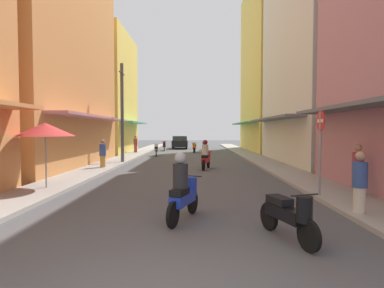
{
  "coord_description": "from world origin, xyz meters",
  "views": [
    {
      "loc": [
        0.36,
        -3.43,
        2.06
      ],
      "look_at": [
        0.13,
        19.73,
        1.07
      ],
      "focal_mm": 29.19,
      "sensor_mm": 36.0,
      "label": 1
    }
  ],
  "objects": [
    {
      "name": "ground_plane",
      "position": [
        0.0,
        17.14,
        0.0
      ],
      "size": [
        93.02,
        93.02,
        0.0
      ],
      "primitive_type": "plane",
      "color": "#4C4C4F"
    },
    {
      "name": "sidewalk_left",
      "position": [
        -4.81,
        17.14,
        0.06
      ],
      "size": [
        1.76,
        50.28,
        0.12
      ],
      "primitive_type": "cube",
      "color": "#9E9991",
      "rests_on": "ground"
    },
    {
      "name": "sidewalk_right",
      "position": [
        4.81,
        17.14,
        0.06
      ],
      "size": [
        1.76,
        50.28,
        0.12
      ],
      "primitive_type": "cube",
      "color": "#9E9991",
      "rests_on": "ground"
    },
    {
      "name": "building_left_mid",
      "position": [
        -8.69,
        14.13,
        7.82
      ],
      "size": [
        7.05,
        11.78,
        15.65
      ],
      "color": "#D88C4C",
      "rests_on": "ground"
    },
    {
      "name": "building_left_far",
      "position": [
        -8.68,
        25.17,
        5.4
      ],
      "size": [
        7.05,
        8.46,
        10.81
      ],
      "color": "#EFD159",
      "rests_on": "ground"
    },
    {
      "name": "building_right_mid",
      "position": [
        8.69,
        16.13,
        8.51
      ],
      "size": [
        7.05,
        10.47,
        17.03
      ],
      "color": "silver",
      "rests_on": "ground"
    },
    {
      "name": "building_right_far",
      "position": [
        8.69,
        27.77,
        8.32
      ],
      "size": [
        7.05,
        11.26,
        16.65
      ],
      "color": "#EFD159",
      "rests_on": "ground"
    },
    {
      "name": "motorbike_black",
      "position": [
        2.1,
        2.33,
        0.5
      ],
      "size": [
        0.75,
        1.74,
        0.96
      ],
      "color": "black",
      "rests_on": "ground"
    },
    {
      "name": "motorbike_white",
      "position": [
        1.29,
        29.59,
        0.5
      ],
      "size": [
        0.55,
        1.81,
        0.96
      ],
      "color": "black",
      "rests_on": "ground"
    },
    {
      "name": "motorbike_maroon",
      "position": [
        -2.83,
        28.58,
        0.5
      ],
      "size": [
        0.55,
        1.81,
        0.96
      ],
      "color": "black",
      "rests_on": "ground"
    },
    {
      "name": "motorbike_blue",
      "position": [
        0.09,
        3.65,
        0.7
      ],
      "size": [
        0.77,
        1.73,
        1.58
      ],
      "color": "black",
      "rests_on": "ground"
    },
    {
      "name": "motorbike_silver",
      "position": [
        -2.81,
        21.83,
        0.5
      ],
      "size": [
        0.55,
        1.81,
        0.96
      ],
      "color": "black",
      "rests_on": "ground"
    },
    {
      "name": "motorbike_orange",
      "position": [
        0.28,
        25.52,
        0.5
      ],
      "size": [
        0.55,
        1.81,
        0.96
      ],
      "color": "black",
      "rests_on": "ground"
    },
    {
      "name": "motorbike_red",
      "position": [
        0.93,
        13.16,
        0.7
      ],
      "size": [
        0.66,
        1.78,
        1.58
      ],
      "color": "black",
      "rests_on": "ground"
    },
    {
      "name": "parked_car",
      "position": [
        -1.4,
        32.45,
        0.74
      ],
      "size": [
        1.9,
        4.16,
        1.45
      ],
      "color": "black",
      "rests_on": "ground"
    },
    {
      "name": "pedestrian_crossing",
      "position": [
        -4.96,
        24.31,
        0.8
      ],
      "size": [
        0.34,
        0.34,
        1.61
      ],
      "color": "#99333F",
      "rests_on": "ground"
    },
    {
      "name": "pedestrian_far",
      "position": [
        4.26,
        3.93,
        0.78
      ],
      "size": [
        0.34,
        0.34,
        1.57
      ],
      "color": "beige",
      "rests_on": "ground"
    },
    {
      "name": "pedestrian_midway",
      "position": [
        -4.54,
        12.98,
        0.8
      ],
      "size": [
        0.34,
        0.34,
        1.6
      ],
      "color": "#BF8C3F",
      "rests_on": "ground"
    },
    {
      "name": "pedestrian_foreground",
      "position": [
        5.31,
        6.04,
        0.82
      ],
      "size": [
        0.34,
        0.34,
        1.65
      ],
      "color": "#598C59",
      "rests_on": "ground"
    },
    {
      "name": "vendor_umbrella",
      "position": [
        -4.71,
        7.06,
        2.09
      ],
      "size": [
        1.93,
        1.93,
        2.32
      ],
      "color": "#99999E",
      "rests_on": "ground"
    },
    {
      "name": "utility_pole",
      "position": [
        -4.18,
        15.92,
        3.18
      ],
      "size": [
        0.2,
        1.2,
        6.21
      ],
      "color": "#4C4C4F",
      "rests_on": "ground"
    },
    {
      "name": "street_sign_no_entry",
      "position": [
        4.08,
        5.86,
        1.72
      ],
      "size": [
        0.07,
        0.6,
        2.65
      ],
      "color": "gray",
      "rests_on": "ground"
    }
  ]
}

